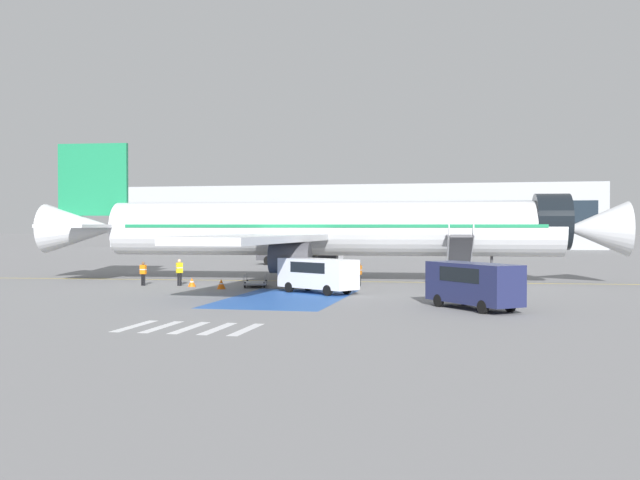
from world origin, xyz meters
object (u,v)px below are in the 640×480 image
airliner (324,229)px  service_van_0 (318,273)px  terminal_building (348,217)px  service_van_1 (473,282)px  baggage_cart (256,283)px  ground_crew_1 (179,270)px  ground_crew_2 (143,272)px  traffic_cone_1 (221,284)px  traffic_cone_0 (192,282)px  fuel_tanker (298,247)px  ground_crew_0 (359,273)px  ground_crew_3 (335,270)px  boarding_stairs_forward (460,272)px

airliner → service_van_0: airliner is taller
terminal_building → service_van_1: bearing=-76.3°
airliner → baggage_cart: (-3.42, -5.87, -3.62)m
ground_crew_1 → service_van_0: bearing=114.5°
airliner → baggage_cart: 7.69m
ground_crew_2 → traffic_cone_1: ground_crew_2 is taller
service_van_1 → traffic_cone_0: 21.26m
airliner → service_van_1: 20.12m
baggage_cart → ground_crew_1: (-5.37, -0.27, 0.80)m
ground_crew_1 → ground_crew_2: (-2.47, -0.46, -0.12)m
fuel_tanker → baggage_cart: 28.42m
ground_crew_1 → terminal_building: terminal_building is taller
service_van_0 → ground_crew_0: (1.63, 5.76, -0.33)m
baggage_cart → ground_crew_3: ground_crew_3 is taller
ground_crew_2 → traffic_cone_0: ground_crew_2 is taller
airliner → ground_crew_3: (1.50, -3.22, -2.85)m
service_van_1 → baggage_cart: (-14.52, 10.72, -1.10)m
fuel_tanker → ground_crew_0: fuel_tanker is taller
ground_crew_2 → service_van_0: bearing=175.5°
ground_crew_1 → ground_crew_3: ground_crew_1 is taller
service_van_0 → ground_crew_1: 11.06m
boarding_stairs_forward → baggage_cart: size_ratio=1.86×
ground_crew_0 → ground_crew_1: (-12.12, -2.27, 0.13)m
boarding_stairs_forward → fuel_tanker: bearing=119.5°
ground_crew_3 → terminal_building: size_ratio=0.02×
airliner → baggage_cart: size_ratio=15.11×
service_van_0 → service_van_1: bearing=85.3°
airliner → ground_crew_2: size_ratio=26.44×
boarding_stairs_forward → service_van_0: 10.21m
service_van_0 → ground_crew_2: service_van_0 is taller
ground_crew_1 → terminal_building: bearing=-134.0°
boarding_stairs_forward → ground_crew_3: boarding_stairs_forward is taller
traffic_cone_1 → terminal_building: size_ratio=0.01×
airliner → ground_crew_1: size_ratio=23.84×
fuel_tanker → ground_crew_3: 26.99m
service_van_1 → baggage_cart: service_van_1 is taller
ground_crew_0 → baggage_cart: bearing=-64.6°
service_van_1 → traffic_cone_0: (-18.77, 9.93, -1.06)m
baggage_cart → terminal_building: terminal_building is taller
ground_crew_1 → traffic_cone_1: size_ratio=2.83×
traffic_cone_0 → ground_crew_0: bearing=14.2°
ground_crew_1 → ground_crew_0: bearing=143.5°
traffic_cone_0 → terminal_building: size_ratio=0.01×
service_van_1 → traffic_cone_1: service_van_1 is taller
boarding_stairs_forward → ground_crew_1: 18.98m
airliner → ground_crew_2: bearing=-64.2°
traffic_cone_0 → terminal_building: (-6.03, 91.87, 5.50)m
boarding_stairs_forward → ground_crew_2: size_ratio=3.26×
baggage_cart → ground_crew_0: ground_crew_0 is taller
airliner → traffic_cone_0: 10.76m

